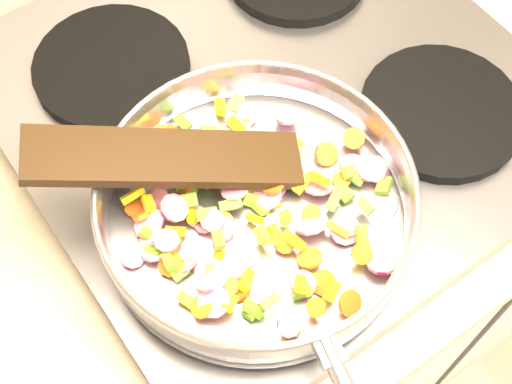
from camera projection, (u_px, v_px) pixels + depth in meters
cooktop at (273, 103)px, 0.87m from camera, size 0.60×0.60×0.04m
grate_fl at (244, 237)px, 0.75m from camera, size 0.19×0.19×0.02m
grate_fr at (441, 112)px, 0.83m from camera, size 0.19×0.19×0.02m
grate_bl at (112, 67)px, 0.86m from camera, size 0.19×0.19×0.02m
saute_pan at (257, 204)px, 0.72m from camera, size 0.37×0.53×0.06m
vegetable_heap at (253, 212)px, 0.73m from camera, size 0.30×0.30×0.05m
wooden_spatula at (166, 158)px, 0.72m from camera, size 0.28×0.19×0.08m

